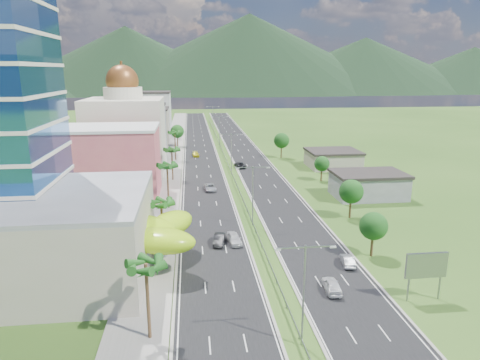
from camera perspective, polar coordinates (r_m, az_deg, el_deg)
name	(u,v)px	position (r m, az deg, el deg)	size (l,w,h in m)	color
ground	(261,248)	(68.69, 2.88, -8.98)	(500.00, 500.00, 0.00)	#2D5119
road_left	(200,148)	(154.59, -5.37, 4.22)	(11.00, 260.00, 0.04)	black
road_right	(241,148)	(155.62, 0.18, 4.35)	(11.00, 260.00, 0.04)	black
sidewalk_left	(173,149)	(154.68, -8.90, 4.13)	(7.00, 260.00, 0.12)	gray
median_guardrail	(225,156)	(137.16, -2.05, 3.22)	(0.10, 216.06, 0.76)	gray
streetlight_median_a	(304,285)	(43.74, 8.52, -13.73)	(6.04, 0.25, 11.00)	gray
streetlight_median_b	(253,190)	(75.75, 1.71, -1.30)	(6.04, 0.25, 11.00)	gray
streetlight_median_c	(231,149)	(114.49, -1.18, 4.10)	(6.04, 0.25, 11.00)	gray
streetlight_median_d	(220,128)	(158.82, -2.74, 6.99)	(6.04, 0.25, 11.00)	gray
streetlight_median_e	(213,115)	(203.45, -3.63, 8.62)	(6.04, 0.25, 11.00)	gray
mall_podium	(33,238)	(63.88, -25.89, -7.02)	(30.00, 24.00, 11.00)	#A8A08A
lime_canopy	(127,233)	(62.95, -14.82, -6.80)	(18.00, 15.00, 7.40)	#9AD114
pink_shophouse	(112,163)	(97.74, -16.72, 2.14)	(20.00, 15.00, 15.00)	#CD5465
domed_building	(126,131)	(119.48, -15.01, 6.29)	(20.00, 20.00, 28.70)	beige
midrise_grey	(140,131)	(144.36, -13.15, 6.39)	(16.00, 15.00, 16.00)	gray
midrise_beige	(147,127)	(166.25, -12.31, 6.93)	(16.00, 15.00, 13.00)	#A8A08A
midrise_white	(152,114)	(188.73, -11.70, 8.58)	(16.00, 15.00, 18.00)	silver
billboard	(426,267)	(56.87, 23.59, -10.55)	(5.20, 0.35, 6.20)	gray
shed_near	(368,186)	(98.49, 16.72, -0.76)	(15.00, 10.00, 5.00)	gray
shed_far	(333,160)	(126.49, 12.28, 2.67)	(14.00, 12.00, 4.40)	#A8A08A
palm_tree_a	(146,268)	(44.78, -12.43, -11.40)	(3.60, 3.60, 9.10)	#47301C
palm_tree_b	(161,205)	(67.42, -10.46, -3.26)	(3.60, 3.60, 8.10)	#47301C
palm_tree_c	(167,167)	(86.34, -9.69, 1.67)	(3.60, 3.60, 9.60)	#47301C
palm_tree_d	(172,151)	(109.04, -9.08, 3.83)	(3.60, 3.60, 8.60)	#47301C
palm_tree_e	(175,134)	(133.57, -8.69, 6.11)	(3.60, 3.60, 9.40)	#47301C
leafy_tree_lfar	(177,131)	(158.70, -8.37, 6.42)	(4.90, 4.90, 8.05)	#47301C
leafy_tree_ra	(373,226)	(66.94, 17.37, -5.90)	(4.20, 4.20, 6.90)	#47301C
leafy_tree_rb	(351,192)	(82.84, 14.62, -1.52)	(4.55, 4.55, 7.47)	#47301C
leafy_tree_rc	(322,164)	(109.64, 10.86, 2.12)	(3.85, 3.85, 6.33)	#47301C
leafy_tree_rd	(282,141)	(136.93, 5.56, 5.25)	(4.90, 4.90, 8.05)	#47301C
mountain_ridge	(249,94)	(517.70, 1.25, 11.41)	(860.00, 140.00, 90.00)	black
car_white_near_left	(234,238)	(69.82, -0.78, -7.80)	(1.92, 4.78, 1.63)	silver
car_dark_left	(219,239)	(69.68, -2.78, -7.90)	(1.64, 4.71, 1.55)	black
car_silver_mid_left	(210,187)	(99.90, -4.02, -0.99)	(2.43, 5.27, 1.46)	#9B9DA2
car_yellow_far_left	(196,154)	(139.89, -5.92, 3.42)	(1.97, 4.83, 1.40)	gold
car_white_near_right	(332,285)	(57.01, 12.15, -13.54)	(1.90, 4.72, 1.61)	silver
car_silver_right	(348,260)	(64.45, 14.14, -10.34)	(1.50, 4.30, 1.42)	#97989E
car_dark_far_right	(240,165)	(123.30, -0.02, 2.05)	(2.60, 5.64, 1.57)	black
motorcycle	(206,283)	(56.98, -4.49, -13.51)	(0.55, 1.81, 1.15)	black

